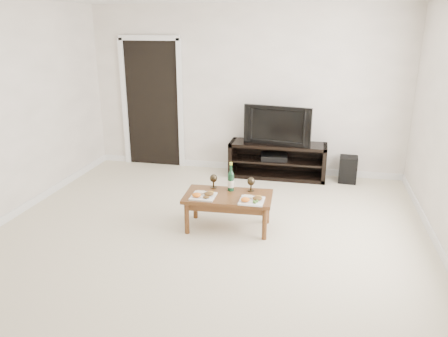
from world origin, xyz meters
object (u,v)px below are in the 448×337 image
Objects in this scene: subwoofer at (348,169)px; coffee_table at (228,212)px; media_console at (277,160)px; television at (279,124)px.

subwoofer is 0.39× the size of coffee_table.
coffee_table is (-0.38, -1.94, -0.07)m from media_console.
subwoofer is at bearing 53.18° from coffee_table.
television is 2.08m from coffee_table.
media_console reaches higher than coffee_table.
television is (0.00, 0.00, 0.57)m from media_console.
media_console is 3.75× the size of subwoofer.
coffee_table reaches higher than subwoofer.
subwoofer is at bearing 9.67° from television.
media_console is 1.98m from coffee_table.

